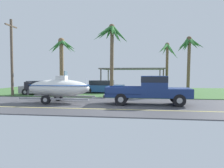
# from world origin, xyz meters

# --- Properties ---
(ground) EXTENTS (36.00, 22.00, 0.11)m
(ground) POSITION_xyz_m (0.00, 8.38, -0.01)
(ground) COLOR #424247
(pickup_truck_towing) EXTENTS (5.86, 1.98, 1.94)m
(pickup_truck_towing) POSITION_xyz_m (2.22, 0.61, 1.07)
(pickup_truck_towing) COLOR navy
(pickup_truck_towing) RESTS_ON ground
(boat_on_trailer) EXTENTS (5.94, 2.41, 2.28)m
(boat_on_trailer) POSITION_xyz_m (-4.51, 0.61, 1.07)
(boat_on_trailer) COLOR gray
(boat_on_trailer) RESTS_ON ground
(parked_sedan_near) EXTENTS (4.35, 1.94, 1.38)m
(parked_sedan_near) POSITION_xyz_m (-2.72, 8.62, 0.67)
(parked_sedan_near) COLOR #234C89
(parked_sedan_near) RESTS_ON ground
(parked_sedan_far) EXTENTS (4.45, 1.81, 1.38)m
(parked_sedan_far) POSITION_xyz_m (-8.24, 5.89, 0.67)
(parked_sedan_far) COLOR #99999E
(parked_sedan_far) RESTS_ON ground
(carport_awning) EXTENTS (7.67, 5.84, 2.76)m
(carport_awning) POSITION_xyz_m (0.18, 13.34, 2.65)
(carport_awning) COLOR #4C4238
(carport_awning) RESTS_ON ground
(palm_tree_near_left) EXTENTS (2.52, 3.11, 5.81)m
(palm_tree_near_left) POSITION_xyz_m (4.32, 12.20, 4.42)
(palm_tree_near_left) COLOR brown
(palm_tree_near_left) RESTS_ON ground
(palm_tree_near_right) EXTENTS (3.23, 3.38, 6.57)m
(palm_tree_near_right) POSITION_xyz_m (-1.32, 5.22, 5.25)
(palm_tree_near_right) COLOR brown
(palm_tree_near_right) RESTS_ON ground
(palm_tree_mid) EXTENTS (3.23, 3.56, 6.01)m
(palm_tree_mid) POSITION_xyz_m (-7.31, 8.57, 4.52)
(palm_tree_mid) COLOR brown
(palm_tree_mid) RESTS_ON ground
(palm_tree_far_left) EXTENTS (2.93, 2.91, 5.86)m
(palm_tree_far_left) POSITION_xyz_m (6.07, 8.61, 4.64)
(palm_tree_far_left) COLOR brown
(palm_tree_far_left) RESTS_ON ground
(utility_pole) EXTENTS (0.24, 1.80, 7.13)m
(utility_pole) POSITION_xyz_m (-10.65, 4.48, 3.71)
(utility_pole) COLOR brown
(utility_pole) RESTS_ON ground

